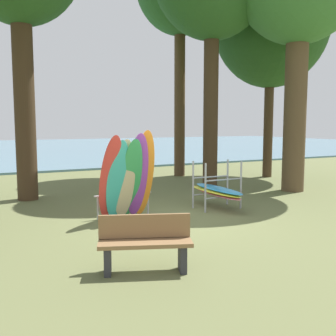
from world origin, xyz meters
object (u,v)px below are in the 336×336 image
Objects in this scene: tree_far_left_back at (271,21)px; board_storage_rack at (217,191)px; park_bench at (145,242)px; leaning_board_pile at (128,178)px.

tree_far_left_back reaches higher than board_storage_rack.
leaning_board_pile is at bearing 72.93° from park_bench.
park_bench is (-8.94, -7.54, -5.89)m from tree_far_left_back.
leaning_board_pile is at bearing -151.41° from tree_far_left_back.
leaning_board_pile is 3.40m from park_bench.
park_bench is at bearing -137.05° from board_storage_rack.
leaning_board_pile is 0.98× the size of board_storage_rack.
tree_far_left_back reaches higher than park_bench.
tree_far_left_back is at bearing 40.17° from park_bench.
tree_far_left_back is at bearing 38.23° from board_storage_rack.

